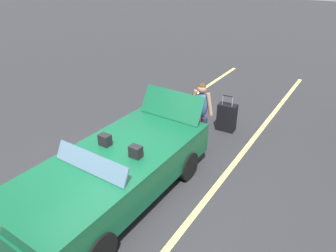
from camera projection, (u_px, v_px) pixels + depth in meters
ground_plane at (117, 197)px, 5.96m from camera, size 80.00×80.00×0.00m
lot_line_near at (73, 176)px, 6.54m from camera, size 18.00×0.12×0.01m
lot_line_mid at (183, 228)px, 5.25m from camera, size 18.00×0.12×0.01m
convertible_car at (107, 177)px, 5.54m from camera, size 4.23×1.88×1.50m
suitcase_large_black at (227, 117)px, 8.19m from camera, size 0.32×0.49×1.02m
suitcase_medium_bright at (174, 109)px, 8.78m from camera, size 0.45×0.34×0.62m
suitcase_small_carryon at (195, 114)px, 8.61m from camera, size 0.32×0.39×0.86m
traveler_person at (201, 112)px, 7.15m from camera, size 0.22×0.60×1.65m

